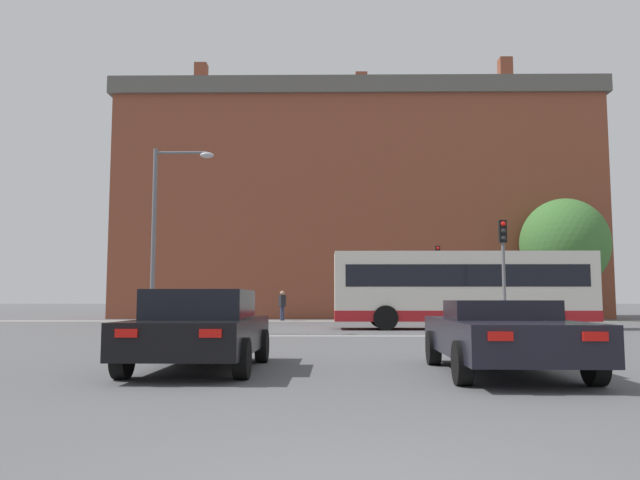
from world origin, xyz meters
name	(u,v)px	position (x,y,z in m)	size (l,w,h in m)	color
stop_line_strip	(336,336)	(0.00, 17.49, 0.00)	(9.60, 0.30, 0.01)	silver
far_pavement	(332,321)	(0.00, 32.29, 0.01)	(70.66, 2.50, 0.01)	gray
brick_civic_building	(355,207)	(1.78, 41.78, 8.03)	(33.17, 11.83, 18.63)	brown
car_saloon_left	(201,328)	(-2.50, 7.19, 0.72)	(2.11, 4.35, 1.39)	black
car_roadster_right	(502,335)	(2.62, 6.64, 0.64)	(2.18, 4.68, 1.21)	black
bus_crossing_lead	(461,288)	(5.38, 22.59, 1.72)	(10.73, 2.68, 3.20)	silver
traffic_light_far_right	(438,271)	(6.08, 32.01, 2.90)	(0.26, 0.31, 4.33)	slate
traffic_light_near_right	(503,257)	(5.96, 18.25, 2.73)	(0.26, 0.31, 4.05)	slate
street_lamp_junction	(165,218)	(-6.21, 18.65, 4.19)	(2.23, 0.36, 6.78)	slate
pedestrian_waiting	(481,304)	(8.69, 32.79, 1.00)	(0.44, 0.43, 1.71)	black
pedestrian_walking_east	(282,303)	(-2.95, 33.10, 1.04)	(0.43, 0.44, 1.76)	#333851
tree_by_building	(565,244)	(14.20, 34.18, 4.61)	(5.31, 5.31, 7.40)	#4C3823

